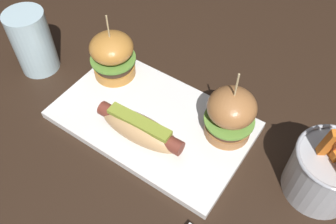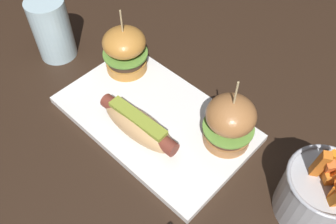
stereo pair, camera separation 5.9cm
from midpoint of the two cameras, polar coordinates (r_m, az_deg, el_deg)
The scene contains 7 objects.
ground_plane at distance 0.65m, azimuth 0.38°, elevation -1.53°, with size 3.00×3.00×0.00m, color black.
platter_main at distance 0.64m, azimuth 0.38°, elevation -1.15°, with size 0.35×0.21×0.01m, color white.
hot_dog at distance 0.59m, azimuth -1.98°, elevation -2.25°, with size 0.16×0.06×0.05m.
slider_left at distance 0.69m, azimuth -4.48°, elevation 9.74°, with size 0.09×0.09×0.14m.
slider_right at distance 0.58m, azimuth 12.75°, elevation -1.75°, with size 0.08×0.08×0.14m.
fries_bucket at distance 0.57m, azimuth 26.02°, elevation -11.92°, with size 0.11×0.11×0.15m.
water_glass at distance 0.76m, azimuth -16.00°, elevation 12.56°, with size 0.08×0.08×0.13m, color silver.
Camera 2 is at (0.29, -0.27, 0.51)m, focal length 37.94 mm.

